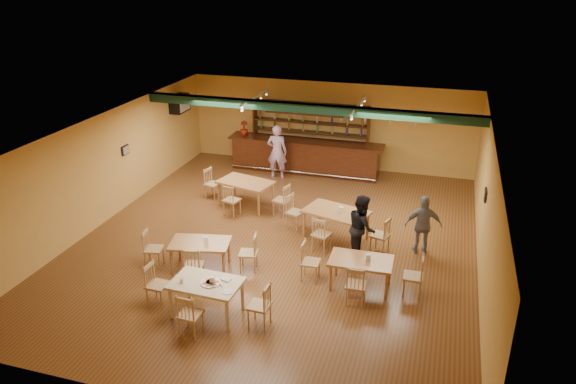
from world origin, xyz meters
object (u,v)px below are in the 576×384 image
(dining_table_c, at_px, (201,255))
(patron_bar, at_px, (277,152))
(patron_right_a, at_px, (362,227))
(dining_table_a, at_px, (246,194))
(near_table, at_px, (207,298))
(bar_counter, at_px, (305,156))
(dining_table_b, at_px, (336,225))
(dining_table_d, at_px, (360,273))

(dining_table_c, xyz_separation_m, patron_bar, (-0.08, 6.18, 0.57))
(patron_right_a, bearing_deg, dining_table_a, 41.45)
(patron_bar, relative_size, patron_right_a, 1.10)
(dining_table_a, bearing_deg, patron_bar, 99.28)
(near_table, bearing_deg, dining_table_c, 121.24)
(bar_counter, bearing_deg, patron_bar, -132.32)
(bar_counter, relative_size, dining_table_b, 3.31)
(bar_counter, relative_size, dining_table_c, 3.88)
(dining_table_a, bearing_deg, bar_counter, 87.70)
(dining_table_a, xyz_separation_m, patron_bar, (0.18, 2.47, 0.53))
(near_table, distance_m, patron_right_a, 4.19)
(dining_table_a, bearing_deg, dining_table_b, -10.30)
(near_table, height_order, patron_right_a, patron_right_a)
(dining_table_d, relative_size, patron_right_a, 0.83)
(bar_counter, height_order, patron_right_a, patron_right_a)
(dining_table_c, distance_m, patron_right_a, 3.91)
(patron_bar, xyz_separation_m, patron_right_a, (3.62, -4.60, -0.09))
(bar_counter, distance_m, patron_bar, 1.17)
(bar_counter, height_order, near_table, bar_counter)
(bar_counter, distance_m, patron_right_a, 6.14)
(dining_table_d, bearing_deg, dining_table_a, 138.19)
(bar_counter, distance_m, dining_table_b, 5.07)
(dining_table_a, distance_m, patron_bar, 2.54)
(dining_table_d, xyz_separation_m, patron_bar, (-3.84, 5.91, 0.57))
(dining_table_a, relative_size, dining_table_d, 1.13)
(dining_table_b, bearing_deg, patron_bar, 142.73)
(dining_table_d, height_order, patron_bar, patron_bar)
(dining_table_b, relative_size, patron_right_a, 0.97)
(dining_table_a, xyz_separation_m, dining_table_c, (0.26, -3.70, -0.05))
(dining_table_a, bearing_deg, near_table, -64.14)
(dining_table_a, relative_size, patron_bar, 0.85)
(near_table, bearing_deg, patron_right_a, 53.17)
(dining_table_b, xyz_separation_m, dining_table_c, (-2.74, -2.38, -0.06))
(dining_table_a, xyz_separation_m, patron_right_a, (3.80, -2.13, 0.44))
(dining_table_c, bearing_deg, dining_table_b, 29.13)
(dining_table_a, height_order, near_table, dining_table_a)
(patron_bar, bearing_deg, dining_table_d, 118.17)
(bar_counter, bearing_deg, dining_table_b, -65.88)
(patron_bar, distance_m, patron_right_a, 5.85)
(dining_table_a, bearing_deg, patron_right_a, -15.68)
(dining_table_b, bearing_deg, dining_table_a, 172.32)
(bar_counter, xyz_separation_m, patron_bar, (-0.75, -0.83, 0.35))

